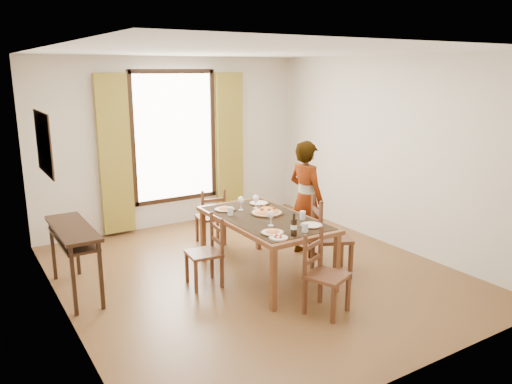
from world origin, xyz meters
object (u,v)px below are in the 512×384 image
console_table (73,236)px  pasta_platter (267,210)px  dining_table (265,222)px  man (306,199)px

console_table → pasta_platter: (2.19, -0.61, 0.12)m
dining_table → pasta_platter: (0.09, 0.10, 0.11)m
pasta_platter → dining_table: bearing=-131.8°
console_table → pasta_platter: pasta_platter is taller
dining_table → pasta_platter: bearing=48.2°
dining_table → man: 0.94m
dining_table → console_table: bearing=161.3°
man → dining_table: bearing=102.9°
console_table → dining_table: (2.10, -0.71, 0.01)m
dining_table → man: bearing=20.6°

